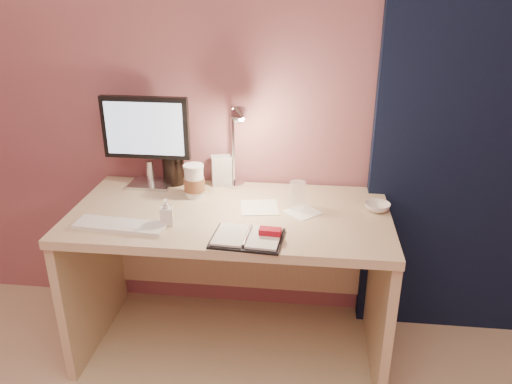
# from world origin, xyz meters

# --- Properties ---
(room) EXTENTS (3.50, 3.50, 3.50)m
(room) POSITION_xyz_m (0.95, 1.69, 1.14)
(room) COLOR #C6B28E
(room) RESTS_ON ground
(desk) EXTENTS (1.40, 0.70, 0.73)m
(desk) POSITION_xyz_m (0.00, 1.45, 0.50)
(desk) COLOR #C7B78C
(desk) RESTS_ON ground
(monitor) EXTENTS (0.42, 0.15, 0.44)m
(monitor) POSITION_xyz_m (-0.44, 1.63, 1.00)
(monitor) COLOR silver
(monitor) RESTS_ON desk
(keyboard) EXTENTS (0.39, 0.14, 0.02)m
(keyboard) POSITION_xyz_m (-0.42, 1.18, 0.74)
(keyboard) COLOR white
(keyboard) RESTS_ON desk
(planner) EXTENTS (0.29, 0.23, 0.04)m
(planner) POSITION_xyz_m (0.12, 1.14, 0.74)
(planner) COLOR black
(planner) RESTS_ON desk
(paper_a) EXTENTS (0.18, 0.18, 0.00)m
(paper_a) POSITION_xyz_m (0.32, 1.41, 0.73)
(paper_a) COLOR white
(paper_a) RESTS_ON desk
(paper_b) EXTENTS (0.19, 0.19, 0.00)m
(paper_b) POSITION_xyz_m (0.13, 1.43, 0.73)
(paper_b) COLOR white
(paper_b) RESTS_ON desk
(coffee_cup) EXTENTS (0.10, 0.10, 0.16)m
(coffee_cup) POSITION_xyz_m (-0.19, 1.53, 0.80)
(coffee_cup) COLOR silver
(coffee_cup) RESTS_ON desk
(clear_cup) EXTENTS (0.07, 0.07, 0.13)m
(clear_cup) POSITION_xyz_m (0.29, 1.44, 0.79)
(clear_cup) COLOR white
(clear_cup) RESTS_ON desk
(bowl) EXTENTS (0.14, 0.14, 0.03)m
(bowl) POSITION_xyz_m (0.64, 1.46, 0.75)
(bowl) COLOR silver
(bowl) RESTS_ON desk
(lotion_bottle) EXTENTS (0.06, 0.06, 0.11)m
(lotion_bottle) POSITION_xyz_m (-0.24, 1.23, 0.79)
(lotion_bottle) COLOR silver
(lotion_bottle) RESTS_ON desk
(dark_jar) EXTENTS (0.11, 0.11, 0.15)m
(dark_jar) POSITION_xyz_m (-0.33, 1.68, 0.81)
(dark_jar) COLOR black
(dark_jar) RESTS_ON desk
(product_box) EXTENTS (0.11, 0.10, 0.14)m
(product_box) POSITION_xyz_m (-0.09, 1.69, 0.80)
(product_box) COLOR silver
(product_box) RESTS_ON desk
(desk_lamp) EXTENTS (0.16, 0.26, 0.43)m
(desk_lamp) POSITION_xyz_m (-0.07, 1.58, 1.00)
(desk_lamp) COLOR silver
(desk_lamp) RESTS_ON desk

